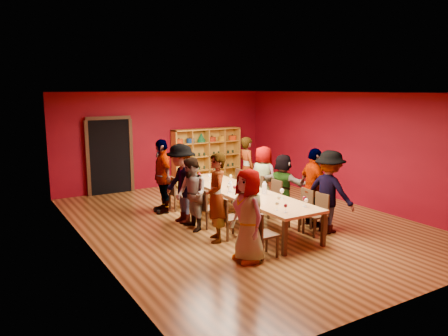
% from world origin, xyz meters
% --- Properties ---
extents(room_shell, '(7.10, 9.10, 3.04)m').
position_xyz_m(room_shell, '(0.00, 0.00, 1.50)').
color(room_shell, '#563416').
rests_on(room_shell, ground).
extents(tasting_table, '(1.10, 4.50, 0.75)m').
position_xyz_m(tasting_table, '(0.00, 0.00, 0.70)').
color(tasting_table, tan).
rests_on(tasting_table, ground).
extents(doorway, '(1.40, 0.17, 2.30)m').
position_xyz_m(doorway, '(-1.80, 4.43, 1.12)').
color(doorway, black).
rests_on(doorway, ground).
extents(shelving_unit, '(2.40, 0.40, 1.80)m').
position_xyz_m(shelving_unit, '(1.40, 4.32, 0.98)').
color(shelving_unit, gold).
rests_on(shelving_unit, ground).
extents(chair_person_left_0, '(0.42, 0.42, 0.89)m').
position_xyz_m(chair_person_left_0, '(-0.91, -2.00, 0.50)').
color(chair_person_left_0, '#321F10').
rests_on(chair_person_left_0, ground).
extents(person_left_0, '(0.47, 0.84, 1.70)m').
position_xyz_m(person_left_0, '(-1.20, -2.00, 0.85)').
color(person_left_0, '#121932').
rests_on(person_left_0, ground).
extents(chair_person_left_1, '(0.42, 0.42, 0.89)m').
position_xyz_m(chair_person_left_1, '(-0.91, -0.80, 0.50)').
color(chair_person_left_1, '#321F10').
rests_on(chair_person_left_1, ground).
extents(person_left_1, '(0.69, 0.80, 1.83)m').
position_xyz_m(person_left_1, '(-1.17, -0.80, 0.91)').
color(person_left_1, '#141A37').
rests_on(person_left_1, ground).
extents(chair_person_left_2, '(0.42, 0.42, 0.89)m').
position_xyz_m(chair_person_left_2, '(-0.91, 0.08, 0.50)').
color(chair_person_left_2, '#321F10').
rests_on(chair_person_left_2, ground).
extents(person_left_2, '(0.49, 0.82, 1.63)m').
position_xyz_m(person_left_2, '(-1.29, 0.08, 0.81)').
color(person_left_2, silver).
rests_on(person_left_2, ground).
extents(chair_person_left_3, '(0.42, 0.42, 0.89)m').
position_xyz_m(chair_person_left_3, '(-0.91, 0.71, 0.50)').
color(chair_person_left_3, '#321F10').
rests_on(chair_person_left_3, ground).
extents(person_left_3, '(0.56, 1.22, 1.86)m').
position_xyz_m(person_left_3, '(-1.23, 0.71, 0.93)').
color(person_left_3, '#151C39').
rests_on(person_left_3, ground).
extents(chair_person_left_4, '(0.42, 0.42, 0.89)m').
position_xyz_m(chair_person_left_4, '(-0.91, 1.75, 0.50)').
color(chair_person_left_4, '#321F10').
rests_on(chair_person_left_4, ground).
extents(person_left_4, '(0.64, 1.15, 1.86)m').
position_xyz_m(person_left_4, '(-1.27, 1.75, 0.93)').
color(person_left_4, '#BC7E8C').
rests_on(person_left_4, ground).
extents(chair_person_right_0, '(0.42, 0.42, 0.89)m').
position_xyz_m(chair_person_right_0, '(0.91, -1.56, 0.50)').
color(chair_person_right_0, '#321F10').
rests_on(chair_person_right_0, ground).
extents(person_right_0, '(0.72, 1.24, 1.80)m').
position_xyz_m(person_right_0, '(1.21, -1.56, 0.90)').
color(person_right_0, '#504F54').
rests_on(person_right_0, ground).
extents(chair_person_right_1, '(0.42, 0.42, 0.89)m').
position_xyz_m(chair_person_right_1, '(0.91, -1.08, 0.50)').
color(chair_person_right_1, '#321F10').
rests_on(chair_person_right_1, ground).
extents(person_right_1, '(0.65, 1.12, 1.79)m').
position_xyz_m(person_right_1, '(1.20, -1.08, 0.90)').
color(person_right_1, '#C0818B').
rests_on(person_right_1, ground).
extents(chair_person_right_2, '(0.42, 0.42, 0.89)m').
position_xyz_m(chair_person_right_2, '(0.91, 0.03, 0.50)').
color(chair_person_right_2, '#321F10').
rests_on(chair_person_right_2, ground).
extents(person_right_2, '(0.82, 1.46, 1.52)m').
position_xyz_m(person_right_2, '(1.21, 0.03, 0.76)').
color(person_right_2, '#618BC9').
rests_on(person_right_2, ground).
extents(chair_person_right_3, '(0.42, 0.42, 0.89)m').
position_xyz_m(chair_person_right_3, '(0.91, 0.77, 0.50)').
color(chair_person_right_3, '#321F10').
rests_on(chair_person_right_3, ground).
extents(person_right_3, '(0.67, 0.89, 1.63)m').
position_xyz_m(person_right_3, '(1.15, 0.77, 0.81)').
color(person_right_3, '#4F5055').
rests_on(person_right_3, ground).
extents(chair_person_right_4, '(0.42, 0.42, 0.89)m').
position_xyz_m(chair_person_right_4, '(0.91, 1.69, 0.50)').
color(chair_person_right_4, '#321F10').
rests_on(chair_person_right_4, ground).
extents(person_right_4, '(0.55, 0.70, 1.78)m').
position_xyz_m(person_right_4, '(1.26, 1.69, 0.89)').
color(person_right_4, '#4F4F55').
rests_on(person_right_4, ground).
extents(wine_glass_0, '(0.07, 0.07, 0.18)m').
position_xyz_m(wine_glass_0, '(-0.15, 1.33, 0.88)').
color(wine_glass_0, white).
rests_on(wine_glass_0, tasting_table).
extents(wine_glass_1, '(0.08, 0.08, 0.19)m').
position_xyz_m(wine_glass_1, '(0.26, 1.62, 0.89)').
color(wine_glass_1, white).
rests_on(wine_glass_1, tasting_table).
extents(wine_glass_2, '(0.09, 0.09, 0.22)m').
position_xyz_m(wine_glass_2, '(0.34, -1.02, 0.91)').
color(wine_glass_2, white).
rests_on(wine_glass_2, tasting_table).
extents(wine_glass_3, '(0.08, 0.08, 0.21)m').
position_xyz_m(wine_glass_3, '(-0.38, 0.74, 0.90)').
color(wine_glass_3, white).
rests_on(wine_glass_3, tasting_table).
extents(wine_glass_4, '(0.07, 0.07, 0.18)m').
position_xyz_m(wine_glass_4, '(0.31, -1.84, 0.88)').
color(wine_glass_4, white).
rests_on(wine_glass_4, tasting_table).
extents(wine_glass_5, '(0.07, 0.07, 0.18)m').
position_xyz_m(wine_glass_5, '(-0.32, -1.71, 0.88)').
color(wine_glass_5, white).
rests_on(wine_glass_5, tasting_table).
extents(wine_glass_6, '(0.08, 0.08, 0.19)m').
position_xyz_m(wine_glass_6, '(-0.05, -0.47, 0.89)').
color(wine_glass_6, white).
rests_on(wine_glass_6, tasting_table).
extents(wine_glass_7, '(0.07, 0.07, 0.18)m').
position_xyz_m(wine_glass_7, '(0.30, 1.01, 0.88)').
color(wine_glass_7, white).
rests_on(wine_glass_7, tasting_table).
extents(wine_glass_8, '(0.08, 0.08, 0.21)m').
position_xyz_m(wine_glass_8, '(-0.36, -1.09, 0.90)').
color(wine_glass_8, white).
rests_on(wine_glass_8, tasting_table).
extents(wine_glass_9, '(0.07, 0.07, 0.18)m').
position_xyz_m(wine_glass_9, '(-0.28, -1.92, 0.88)').
color(wine_glass_9, white).
rests_on(wine_glass_9, tasting_table).
extents(wine_glass_10, '(0.09, 0.09, 0.22)m').
position_xyz_m(wine_glass_10, '(0.36, 1.93, 0.91)').
color(wine_glass_10, white).
rests_on(wine_glass_10, tasting_table).
extents(wine_glass_11, '(0.07, 0.07, 0.18)m').
position_xyz_m(wine_glass_11, '(-0.02, -1.37, 0.88)').
color(wine_glass_11, white).
rests_on(wine_glass_11, tasting_table).
extents(wine_glass_12, '(0.08, 0.08, 0.19)m').
position_xyz_m(wine_glass_12, '(-0.30, -0.13, 0.89)').
color(wine_glass_12, white).
rests_on(wine_glass_12, tasting_table).
extents(wine_glass_13, '(0.07, 0.07, 0.19)m').
position_xyz_m(wine_glass_13, '(-0.26, 1.65, 0.88)').
color(wine_glass_13, white).
rests_on(wine_glass_13, tasting_table).
extents(wine_glass_14, '(0.09, 0.09, 0.21)m').
position_xyz_m(wine_glass_14, '(0.32, -1.77, 0.91)').
color(wine_glass_14, white).
rests_on(wine_glass_14, tasting_table).
extents(wine_glass_15, '(0.08, 0.08, 0.20)m').
position_xyz_m(wine_glass_15, '(0.32, -0.15, 0.89)').
color(wine_glass_15, white).
rests_on(wine_glass_15, tasting_table).
extents(wine_glass_16, '(0.07, 0.07, 0.19)m').
position_xyz_m(wine_glass_16, '(-0.37, 0.04, 0.89)').
color(wine_glass_16, white).
rests_on(wine_glass_16, tasting_table).
extents(wine_glass_17, '(0.07, 0.07, 0.18)m').
position_xyz_m(wine_glass_17, '(0.31, 0.17, 0.88)').
color(wine_glass_17, white).
rests_on(wine_glass_17, tasting_table).
extents(wine_glass_18, '(0.07, 0.07, 0.18)m').
position_xyz_m(wine_glass_18, '(-0.34, -0.74, 0.88)').
color(wine_glass_18, white).
rests_on(wine_glass_18, tasting_table).
extents(spittoon_bowl, '(0.32, 0.32, 0.18)m').
position_xyz_m(spittoon_bowl, '(0.01, -0.31, 0.82)').
color(spittoon_bowl, silver).
rests_on(spittoon_bowl, tasting_table).
extents(carafe_a, '(0.12, 0.12, 0.25)m').
position_xyz_m(carafe_a, '(-0.28, 0.10, 0.86)').
color(carafe_a, white).
rests_on(carafe_a, tasting_table).
extents(carafe_b, '(0.13, 0.13, 0.28)m').
position_xyz_m(carafe_b, '(0.25, -0.51, 0.88)').
color(carafe_b, white).
rests_on(carafe_b, tasting_table).
extents(wine_bottle, '(0.09, 0.09, 0.33)m').
position_xyz_m(wine_bottle, '(0.22, 1.67, 0.87)').
color(wine_bottle, '#14391B').
rests_on(wine_bottle, tasting_table).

